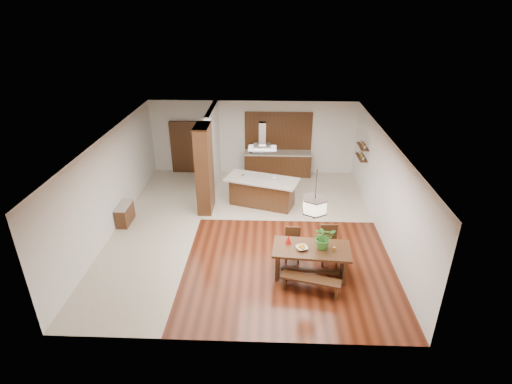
{
  "coord_description": "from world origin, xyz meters",
  "views": [
    {
      "loc": [
        0.7,
        -10.54,
        6.35
      ],
      "look_at": [
        0.3,
        0.0,
        1.25
      ],
      "focal_mm": 28.0,
      "sensor_mm": 36.0,
      "label": 1
    }
  ],
  "objects_px": {
    "fruit_bowl": "(302,248)",
    "range_hood": "(262,136)",
    "hallway_console": "(125,214)",
    "dining_chair_left": "(293,245)",
    "island_cup": "(274,178)",
    "dining_bench": "(310,285)",
    "foliage_plant": "(324,237)",
    "microwave": "(257,149)",
    "kitchen_island": "(262,191)",
    "pendant_lantern": "(315,196)",
    "dining_chair_right": "(329,246)",
    "dining_table": "(311,255)"
  },
  "relations": [
    {
      "from": "dining_bench",
      "to": "island_cup",
      "type": "height_order",
      "value": "island_cup"
    },
    {
      "from": "kitchen_island",
      "to": "microwave",
      "type": "xyz_separation_m",
      "value": [
        -0.25,
        2.63,
        0.59
      ]
    },
    {
      "from": "kitchen_island",
      "to": "dining_chair_right",
      "type": "bearing_deg",
      "value": -42.63
    },
    {
      "from": "dining_table",
      "to": "dining_chair_right",
      "type": "distance_m",
      "value": 0.76
    },
    {
      "from": "hallway_console",
      "to": "island_cup",
      "type": "distance_m",
      "value": 4.88
    },
    {
      "from": "dining_chair_left",
      "to": "island_cup",
      "type": "relative_size",
      "value": 6.83
    },
    {
      "from": "dining_bench",
      "to": "dining_table",
      "type": "bearing_deg",
      "value": 85.35
    },
    {
      "from": "pendant_lantern",
      "to": "island_cup",
      "type": "bearing_deg",
      "value": 104.06
    },
    {
      "from": "hallway_console",
      "to": "dining_chair_left",
      "type": "distance_m",
      "value": 5.45
    },
    {
      "from": "foliage_plant",
      "to": "kitchen_island",
      "type": "bearing_deg",
      "value": 113.04
    },
    {
      "from": "microwave",
      "to": "island_cup",
      "type": "bearing_deg",
      "value": -87.47
    },
    {
      "from": "island_cup",
      "to": "dining_bench",
      "type": "bearing_deg",
      "value": -78.78
    },
    {
      "from": "dining_table",
      "to": "range_hood",
      "type": "relative_size",
      "value": 2.2
    },
    {
      "from": "microwave",
      "to": "fruit_bowl",
      "type": "bearing_deg",
      "value": -89.29
    },
    {
      "from": "dining_table",
      "to": "pendant_lantern",
      "type": "bearing_deg",
      "value": 116.57
    },
    {
      "from": "dining_chair_left",
      "to": "microwave",
      "type": "xyz_separation_m",
      "value": [
        -1.14,
        5.79,
        0.64
      ]
    },
    {
      "from": "fruit_bowl",
      "to": "range_hood",
      "type": "height_order",
      "value": "range_hood"
    },
    {
      "from": "dining_table",
      "to": "range_hood",
      "type": "distance_m",
      "value": 4.43
    },
    {
      "from": "foliage_plant",
      "to": "fruit_bowl",
      "type": "relative_size",
      "value": 2.1
    },
    {
      "from": "dining_chair_right",
      "to": "microwave",
      "type": "bearing_deg",
      "value": 106.57
    },
    {
      "from": "pendant_lantern",
      "to": "microwave",
      "type": "distance_m",
      "value": 6.7
    },
    {
      "from": "kitchen_island",
      "to": "hallway_console",
      "type": "bearing_deg",
      "value": -144.3
    },
    {
      "from": "island_cup",
      "to": "pendant_lantern",
      "type": "bearing_deg",
      "value": -75.94
    },
    {
      "from": "microwave",
      "to": "foliage_plant",
      "type": "bearing_deg",
      "value": -84.71
    },
    {
      "from": "dining_bench",
      "to": "foliage_plant",
      "type": "distance_m",
      "value": 1.19
    },
    {
      "from": "dining_bench",
      "to": "kitchen_island",
      "type": "relative_size",
      "value": 0.55
    },
    {
      "from": "range_hood",
      "to": "island_cup",
      "type": "distance_m",
      "value": 1.48
    },
    {
      "from": "hallway_console",
      "to": "foliage_plant",
      "type": "bearing_deg",
      "value": -22.1
    },
    {
      "from": "dining_chair_left",
      "to": "island_cup",
      "type": "height_order",
      "value": "island_cup"
    },
    {
      "from": "hallway_console",
      "to": "dining_bench",
      "type": "distance_m",
      "value": 6.32
    },
    {
      "from": "dining_bench",
      "to": "pendant_lantern",
      "type": "height_order",
      "value": "pendant_lantern"
    },
    {
      "from": "hallway_console",
      "to": "dining_chair_right",
      "type": "distance_m",
      "value": 6.38
    },
    {
      "from": "hallway_console",
      "to": "island_cup",
      "type": "xyz_separation_m",
      "value": [
        4.65,
        1.3,
        0.73
      ]
    },
    {
      "from": "island_cup",
      "to": "kitchen_island",
      "type": "bearing_deg",
      "value": 167.46
    },
    {
      "from": "foliage_plant",
      "to": "microwave",
      "type": "bearing_deg",
      "value": 106.14
    },
    {
      "from": "pendant_lantern",
      "to": "fruit_bowl",
      "type": "height_order",
      "value": "pendant_lantern"
    },
    {
      "from": "dining_bench",
      "to": "dining_chair_left",
      "type": "bearing_deg",
      "value": 105.91
    },
    {
      "from": "dining_chair_left",
      "to": "dining_chair_right",
      "type": "distance_m",
      "value": 0.96
    },
    {
      "from": "kitchen_island",
      "to": "microwave",
      "type": "bearing_deg",
      "value": 113.1
    },
    {
      "from": "hallway_console",
      "to": "dining_chair_right",
      "type": "height_order",
      "value": "dining_chair_right"
    },
    {
      "from": "dining_chair_right",
      "to": "range_hood",
      "type": "xyz_separation_m",
      "value": [
        -1.85,
        3.24,
        1.95
      ]
    },
    {
      "from": "pendant_lantern",
      "to": "kitchen_island",
      "type": "xyz_separation_m",
      "value": [
        -1.32,
        3.78,
        -1.74
      ]
    },
    {
      "from": "pendant_lantern",
      "to": "kitchen_island",
      "type": "distance_m",
      "value": 4.37
    },
    {
      "from": "fruit_bowl",
      "to": "kitchen_island",
      "type": "height_order",
      "value": "kitchen_island"
    },
    {
      "from": "kitchen_island",
      "to": "dining_chair_left",
      "type": "bearing_deg",
      "value": -56.55
    },
    {
      "from": "dining_table",
      "to": "dining_chair_right",
      "type": "relative_size",
      "value": 1.91
    },
    {
      "from": "range_hood",
      "to": "pendant_lantern",
      "type": "bearing_deg",
      "value": -70.75
    },
    {
      "from": "hallway_console",
      "to": "fruit_bowl",
      "type": "xyz_separation_m",
      "value": [
        5.33,
        -2.46,
        0.52
      ]
    },
    {
      "from": "range_hood",
      "to": "hallway_console",
      "type": "bearing_deg",
      "value": -161.93
    },
    {
      "from": "dining_bench",
      "to": "microwave",
      "type": "bearing_deg",
      "value": 102.05
    }
  ]
}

